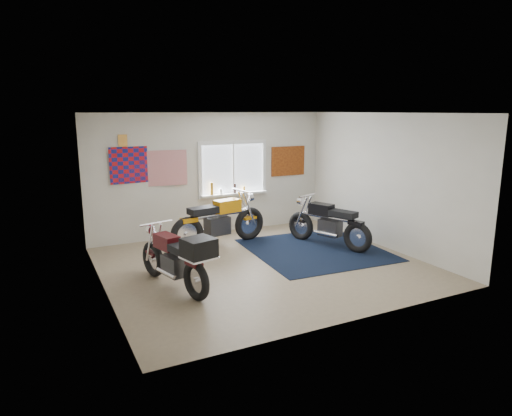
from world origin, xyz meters
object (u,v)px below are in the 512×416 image
yellow_triumph (219,222)px  black_chrome_bike (328,225)px  maroon_tourer (178,259)px  navy_rug (316,250)px

yellow_triumph → black_chrome_bike: size_ratio=1.16×
black_chrome_bike → maroon_tourer: (-3.46, -0.92, 0.06)m
navy_rug → black_chrome_bike: 0.61m
yellow_triumph → navy_rug: bearing=-45.5°
yellow_triumph → black_chrome_bike: yellow_triumph is taller
yellow_triumph → maroon_tourer: 2.43m
black_chrome_bike → maroon_tourer: bearing=83.2°
navy_rug → maroon_tourer: 3.21m
black_chrome_bike → maroon_tourer: size_ratio=0.99×
navy_rug → black_chrome_bike: bearing=18.8°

